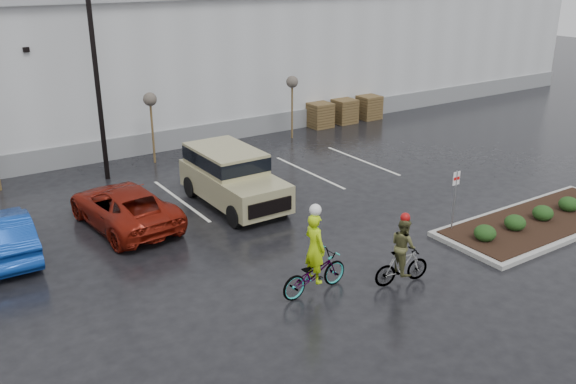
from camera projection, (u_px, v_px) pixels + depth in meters
ground at (368, 265)px, 18.26m from camera, size 120.00×120.00×0.00m
warehouse at (114, 55)px, 34.12m from camera, size 60.50×15.50×7.20m
wooded_ridge at (26, 31)px, 52.28m from camera, size 80.00×25.00×6.00m
lamppost at (93, 40)px, 23.54m from camera, size 0.50×1.00×9.22m
sapling_mid at (150, 103)px, 26.66m from camera, size 0.60×0.60×3.20m
sapling_east at (292, 85)px, 30.54m from camera, size 0.60×0.60×3.20m
pallet_stack_a at (320, 115)px, 33.34m from camera, size 1.20×1.20×1.35m
pallet_stack_b at (344, 111)px, 34.22m from camera, size 1.20×1.20×1.35m
pallet_stack_c at (368, 107)px, 35.15m from camera, size 1.20×1.20×1.35m
curb_island at (541, 222)px, 21.08m from camera, size 8.00×3.00×0.15m
mulch_bed at (542, 219)px, 21.05m from camera, size 7.60×2.60×0.04m
shrub_a at (485, 233)px, 19.41m from camera, size 0.70×0.70×0.52m
shrub_b at (515, 223)px, 20.19m from camera, size 0.70×0.70×0.52m
shrub_c at (543, 213)px, 20.96m from camera, size 0.70×0.70×0.52m
shrub_d at (569, 204)px, 21.74m from camera, size 0.70×0.70×0.52m
fire_lane_sign at (455, 194)px, 19.89m from camera, size 0.30×0.05×2.20m
car_blue at (5, 235)px, 18.60m from camera, size 1.62×4.29×1.40m
car_red at (124, 206)px, 20.74m from camera, size 2.81×5.31×1.42m
suv_tan at (234, 179)px, 22.42m from camera, size 2.20×5.10×2.06m
cyclist_hivis at (314, 266)px, 16.49m from camera, size 2.18×0.88×2.59m
cyclist_olive at (402, 258)px, 16.95m from camera, size 1.71×0.85×2.14m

